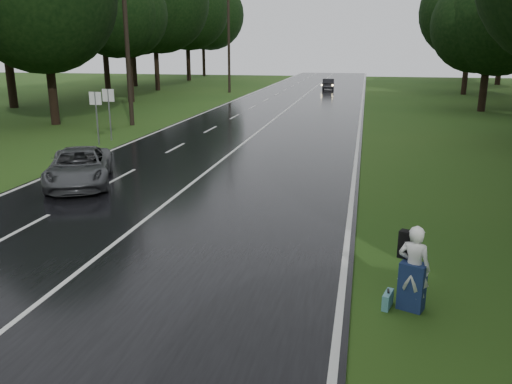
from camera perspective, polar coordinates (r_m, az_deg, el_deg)
ground at (r=12.53m, az=-18.40°, el=-8.06°), size 160.00×160.00×0.00m
road at (r=30.81m, az=0.34°, el=6.70°), size 12.00×140.00×0.04m
lane_center at (r=30.81m, az=0.34°, el=6.74°), size 0.12×140.00×0.01m
grey_car at (r=19.77m, az=-18.90°, el=2.64°), size 3.85×5.08×1.28m
far_car at (r=61.67m, az=7.97°, el=11.71°), size 1.51×3.80×1.23m
hitchhiker at (r=10.35m, az=16.91°, el=-8.30°), size 0.73×0.70×1.70m
suitcase at (r=10.54m, az=14.31°, el=-11.43°), size 0.24×0.46×0.32m
utility_pole_mid at (r=34.38m, az=-13.47°, el=7.19°), size 1.80×0.28×9.65m
utility_pole_far at (r=57.50m, az=-2.94°, el=10.90°), size 1.80×0.28×10.87m
road_sign_a at (r=27.83m, az=-16.90°, el=4.99°), size 0.64×0.10×2.69m
road_sign_b at (r=29.02m, az=-15.62°, el=5.51°), size 0.65×0.10×2.72m
tree_left_d at (r=36.15m, az=-21.17°, el=6.96°), size 8.38×8.38×13.10m
tree_left_e at (r=48.90m, az=-13.56°, el=9.63°), size 9.06×9.06×14.16m
tree_left_f at (r=61.43m, az=-10.75°, el=10.96°), size 10.44×10.44×16.31m
tree_right_e at (r=44.25m, az=23.53°, el=8.16°), size 7.17×7.17×11.21m
tree_right_f at (r=59.20m, az=21.87°, el=9.95°), size 9.12×9.12×14.25m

